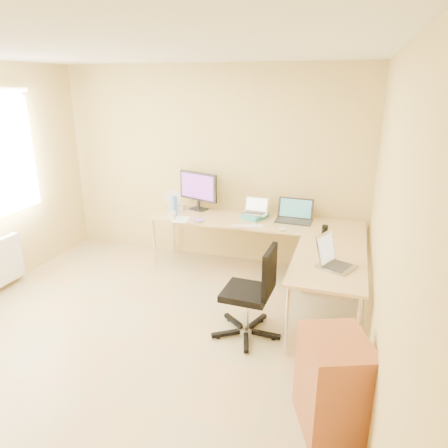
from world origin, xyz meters
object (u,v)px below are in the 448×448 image
(desk_main, at_px, (255,247))
(desk_fan, at_px, (174,201))
(monitor, at_px, (198,191))
(laptop_center, at_px, (255,206))
(mug, at_px, (172,215))
(laptop_return, at_px, (337,255))
(office_chair, at_px, (247,288))
(laptop_black, at_px, (294,211))
(keyboard, at_px, (247,226))
(desk_return, at_px, (326,294))
(water_bottle, at_px, (174,206))
(cabinet, at_px, (334,385))

(desk_main, distance_m, desk_fan, 1.23)
(monitor, relative_size, laptop_center, 1.95)
(mug, distance_m, laptop_return, 2.22)
(desk_main, relative_size, office_chair, 2.81)
(laptop_black, distance_m, mug, 1.52)
(laptop_center, xyz_separation_m, desk_fan, (-1.10, -0.04, -0.02))
(keyboard, distance_m, laptop_return, 1.38)
(desk_return, relative_size, keyboard, 3.44)
(laptop_center, relative_size, laptop_return, 0.85)
(monitor, relative_size, laptop_return, 1.65)
(laptop_center, height_order, desk_fan, desk_fan)
(water_bottle, bearing_deg, desk_main, 7.88)
(office_chair, height_order, cabinet, office_chair)
(desk_return, height_order, laptop_center, laptop_center)
(monitor, xyz_separation_m, laptop_center, (0.81, -0.12, -0.11))
(monitor, height_order, desk_fan, monitor)
(mug, distance_m, water_bottle, 0.18)
(desk_main, xyz_separation_m, desk_return, (0.98, -1.00, 0.00))
(desk_return, height_order, laptop_black, laptop_black)
(monitor, distance_m, laptop_return, 2.32)
(laptop_center, relative_size, desk_fan, 1.15)
(cabinet, bearing_deg, desk_fan, 111.61)
(laptop_center, relative_size, water_bottle, 1.20)
(desk_return, bearing_deg, desk_fan, 153.65)
(keyboard, height_order, office_chair, office_chair)
(desk_main, distance_m, keyboard, 0.48)
(laptop_black, relative_size, keyboard, 1.16)
(keyboard, relative_size, desk_fan, 1.40)
(laptop_return, bearing_deg, monitor, 77.63)
(desk_main, relative_size, laptop_return, 7.24)
(laptop_black, relative_size, mug, 4.03)
(desk_return, height_order, cabinet, desk_return)
(desk_return, relative_size, monitor, 2.15)
(laptop_return, xyz_separation_m, cabinet, (0.08, -1.17, -0.49))
(water_bottle, xyz_separation_m, laptop_return, (2.08, -1.01, -0.01))
(office_chair, bearing_deg, water_bottle, 138.62)
(desk_main, xyz_separation_m, desk_fan, (-1.13, 0.04, 0.50))
(desk_fan, xyz_separation_m, cabinet, (2.25, -2.36, -0.50))
(laptop_center, bearing_deg, desk_fan, -173.96)
(water_bottle, relative_size, laptop_return, 0.71)
(laptop_return, bearing_deg, cabinet, -152.82)
(mug, bearing_deg, monitor, 71.37)
(monitor, height_order, laptop_return, monitor)
(desk_return, xyz_separation_m, laptop_center, (-1.00, 1.08, 0.52))
(desk_return, height_order, office_chair, office_chair)
(desk_main, relative_size, keyboard, 7.01)
(monitor, bearing_deg, laptop_black, 14.19)
(laptop_return, bearing_deg, desk_main, 65.56)
(monitor, height_order, laptop_center, monitor)
(laptop_black, bearing_deg, mug, -163.97)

